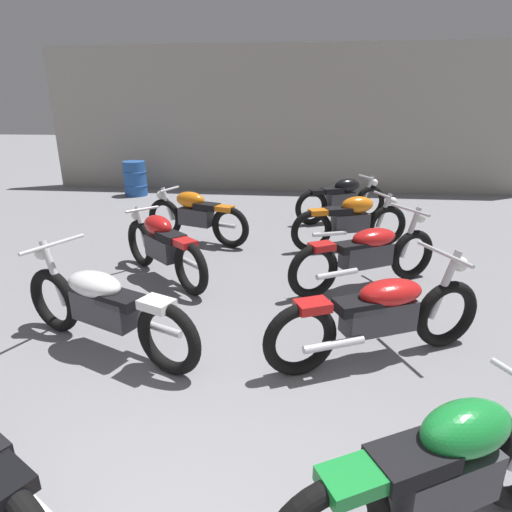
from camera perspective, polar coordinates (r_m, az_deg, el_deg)
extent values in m
cube|color=#9E998E|center=(11.53, 3.99, 17.65)|extent=(12.54, 0.24, 3.60)
cube|color=black|center=(2.41, -30.87, -24.49)|extent=(0.34, 0.31, 0.08)
cylinder|color=silver|center=(2.76, -28.31, -26.58)|extent=(0.51, 0.33, 0.07)
torus|color=black|center=(4.79, -25.38, -5.38)|extent=(0.66, 0.37, 0.67)
torus|color=black|center=(3.75, -11.62, -10.77)|extent=(0.66, 0.37, 0.67)
cylinder|color=silver|center=(4.61, -25.35, -2.12)|extent=(0.28, 0.17, 0.66)
cube|color=#38383D|center=(4.19, -19.54, -6.58)|extent=(0.70, 0.48, 0.28)
ellipsoid|color=white|center=(4.18, -20.79, -3.52)|extent=(0.68, 0.53, 0.22)
cube|color=black|center=(3.98, -17.66, -5.56)|extent=(0.46, 0.38, 0.10)
cube|color=white|center=(3.67, -13.13, -6.28)|extent=(0.34, 0.29, 0.08)
cylinder|color=silver|center=(4.47, -25.48, 1.43)|extent=(0.30, 0.64, 0.04)
sphere|color=white|center=(4.66, -26.69, 0.39)|extent=(0.14, 0.14, 0.14)
cylinder|color=silver|center=(3.99, -13.12, -9.22)|extent=(0.53, 0.28, 0.07)
torus|color=black|center=(6.28, -15.13, 1.64)|extent=(0.57, 0.54, 0.67)
torus|color=black|center=(5.20, -8.71, -1.67)|extent=(0.57, 0.54, 0.67)
cylinder|color=silver|center=(6.14, -15.01, 3.78)|extent=(0.23, 0.22, 0.56)
cube|color=#38383D|center=(5.70, -12.29, 1.09)|extent=(0.58, 0.56, 0.28)
ellipsoid|color=red|center=(5.70, -12.99, 4.00)|extent=(0.57, 0.56, 0.26)
cube|color=black|center=(5.45, -11.31, 2.53)|extent=(0.46, 0.45, 0.10)
cube|color=red|center=(5.18, -9.47, 1.73)|extent=(0.34, 0.34, 0.08)
cylinder|color=silver|center=(6.02, -14.97, 6.04)|extent=(0.35, 0.38, 0.04)
sphere|color=white|center=(6.22, -15.70, 5.27)|extent=(0.14, 0.14, 0.14)
cylinder|color=silver|center=(5.47, -8.97, -0.82)|extent=(0.45, 0.42, 0.07)
torus|color=black|center=(7.58, -12.06, 4.96)|extent=(0.67, 0.33, 0.67)
torus|color=black|center=(6.87, -3.46, 3.84)|extent=(0.67, 0.33, 0.67)
cylinder|color=silver|center=(7.47, -11.71, 6.83)|extent=(0.25, 0.15, 0.56)
cube|color=#38383D|center=(7.18, -8.01, 5.21)|extent=(0.62, 0.42, 0.28)
ellipsoid|color=orange|center=(7.17, -8.78, 7.46)|extent=(0.58, 0.44, 0.26)
cube|color=black|center=(7.01, -6.58, 6.61)|extent=(0.46, 0.36, 0.10)
cube|color=orange|center=(6.84, -4.24, 6.36)|extent=(0.33, 0.28, 0.08)
cylinder|color=silver|center=(7.38, -11.48, 8.76)|extent=(0.20, 0.46, 0.04)
sphere|color=white|center=(7.53, -12.64, 7.95)|extent=(0.14, 0.14, 0.14)
cylinder|color=silver|center=(7.10, -4.69, 4.18)|extent=(0.54, 0.26, 0.07)
cube|color=#38383D|center=(2.60, 23.57, -25.51)|extent=(0.62, 0.48, 0.28)
ellipsoid|color=#197F33|center=(2.48, 26.28, -19.89)|extent=(0.59, 0.49, 0.26)
cube|color=black|center=(2.34, 20.05, -24.13)|extent=(0.47, 0.40, 0.10)
cube|color=#197F33|center=(2.18, 12.62, -27.18)|extent=(0.34, 0.31, 0.08)
torus|color=black|center=(4.45, 24.09, -7.10)|extent=(0.66, 0.38, 0.67)
torus|color=black|center=(3.68, 5.93, -11.05)|extent=(0.66, 0.38, 0.67)
cylinder|color=silver|center=(4.27, 23.86, -3.57)|extent=(0.28, 0.18, 0.66)
cube|color=#38383D|center=(3.97, 16.06, -7.73)|extent=(0.70, 0.49, 0.28)
ellipsoid|color=red|center=(3.93, 17.58, -4.62)|extent=(0.68, 0.54, 0.22)
cube|color=black|center=(3.79, 13.46, -6.43)|extent=(0.46, 0.38, 0.10)
cube|color=red|center=(3.58, 7.58, -6.63)|extent=(0.34, 0.30, 0.08)
cylinder|color=silver|center=(4.13, 23.82, 0.27)|extent=(0.31, 0.63, 0.04)
sphere|color=white|center=(4.30, 25.61, -0.97)|extent=(0.14, 0.14, 0.14)
cylinder|color=silver|center=(3.69, 10.38, -11.57)|extent=(0.53, 0.29, 0.07)
torus|color=black|center=(5.97, 20.11, 0.16)|extent=(0.64, 0.43, 0.67)
torus|color=black|center=(5.09, 7.65, -2.09)|extent=(0.64, 0.43, 0.67)
cylinder|color=silver|center=(5.83, 19.89, 2.93)|extent=(0.27, 0.20, 0.66)
cube|color=#38383D|center=(5.46, 14.47, 0.10)|extent=(0.69, 0.54, 0.28)
ellipsoid|color=red|center=(5.46, 15.50, 2.42)|extent=(0.68, 0.58, 0.22)
cube|color=black|center=(5.29, 12.70, 1.21)|extent=(0.47, 0.41, 0.10)
cube|color=red|center=(5.04, 8.78, 1.26)|extent=(0.34, 0.31, 0.08)
cylinder|color=silver|center=(5.71, 19.81, 5.85)|extent=(0.37, 0.61, 0.04)
sphere|color=white|center=(5.87, 21.11, 4.84)|extent=(0.14, 0.14, 0.14)
cylinder|color=silver|center=(5.13, 10.78, -2.36)|extent=(0.51, 0.33, 0.07)
torus|color=black|center=(7.26, 17.06, 3.87)|extent=(0.67, 0.33, 0.67)
torus|color=black|center=(6.70, 7.41, 3.30)|extent=(0.67, 0.33, 0.67)
cylinder|color=silver|center=(7.16, 16.71, 5.84)|extent=(0.25, 0.15, 0.56)
cube|color=#38383D|center=(6.93, 12.49, 4.40)|extent=(0.62, 0.42, 0.28)
ellipsoid|color=orange|center=(6.91, 13.41, 6.68)|extent=(0.58, 0.44, 0.26)
cube|color=black|center=(6.79, 10.93, 5.94)|extent=(0.46, 0.36, 0.10)
cube|color=orange|center=(6.66, 8.33, 5.83)|extent=(0.33, 0.28, 0.08)
cylinder|color=silver|center=(7.07, 16.50, 7.87)|extent=(0.20, 0.46, 0.04)
sphere|color=white|center=(7.20, 17.79, 6.96)|extent=(0.14, 0.14, 0.14)
cylinder|color=silver|center=(6.68, 9.81, 2.95)|extent=(0.54, 0.26, 0.07)
torus|color=black|center=(8.91, 14.97, 6.91)|extent=(0.65, 0.39, 0.67)
torus|color=black|center=(8.25, 7.41, 6.43)|extent=(0.65, 0.39, 0.67)
cylinder|color=silver|center=(8.81, 14.68, 8.53)|extent=(0.25, 0.17, 0.56)
cube|color=#38383D|center=(8.54, 11.38, 7.35)|extent=(0.62, 0.47, 0.28)
ellipsoid|color=black|center=(8.54, 12.09, 9.21)|extent=(0.59, 0.48, 0.26)
cube|color=black|center=(8.39, 10.16, 8.60)|extent=(0.46, 0.39, 0.10)
cube|color=black|center=(8.24, 8.13, 8.51)|extent=(0.34, 0.30, 0.08)
cylinder|color=silver|center=(8.73, 14.49, 10.19)|extent=(0.24, 0.45, 0.04)
sphere|color=white|center=(8.86, 15.52, 9.44)|extent=(0.14, 0.14, 0.14)
cylinder|color=silver|center=(8.26, 9.37, 6.20)|extent=(0.53, 0.30, 0.07)
cylinder|color=#23519E|center=(11.32, -15.85, 9.93)|extent=(0.56, 0.56, 0.85)
torus|color=#23519E|center=(11.30, -15.93, 10.77)|extent=(0.59, 0.59, 0.03)
torus|color=#23519E|center=(11.35, -15.77, 9.08)|extent=(0.59, 0.59, 0.03)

